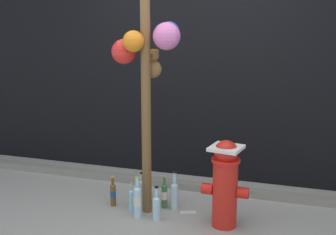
{
  "coord_description": "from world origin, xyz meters",
  "views": [
    {
      "loc": [
        1.25,
        -3.5,
        1.9
      ],
      "look_at": [
        0.02,
        0.39,
        0.96
      ],
      "focal_mm": 48.25,
      "sensor_mm": 36.0,
      "label": 1
    }
  ],
  "objects_px": {
    "bottle_3": "(138,200)",
    "bottle_5": "(141,193)",
    "fire_hydrant": "(225,182)",
    "bottle_2": "(113,194)",
    "bottle_7": "(157,207)",
    "memorial_post": "(147,34)",
    "bottle_1": "(147,190)",
    "bottle_0": "(174,194)",
    "bottle_6": "(164,195)",
    "bottle_4": "(132,199)"
  },
  "relations": [
    {
      "from": "fire_hydrant",
      "to": "bottle_1",
      "type": "distance_m",
      "value": 0.94
    },
    {
      "from": "fire_hydrant",
      "to": "bottle_6",
      "type": "relative_size",
      "value": 2.41
    },
    {
      "from": "bottle_2",
      "to": "bottle_6",
      "type": "distance_m",
      "value": 0.52
    },
    {
      "from": "bottle_1",
      "to": "bottle_2",
      "type": "relative_size",
      "value": 1.07
    },
    {
      "from": "memorial_post",
      "to": "bottle_5",
      "type": "height_order",
      "value": "memorial_post"
    },
    {
      "from": "bottle_4",
      "to": "bottle_3",
      "type": "bearing_deg",
      "value": -46.16
    },
    {
      "from": "memorial_post",
      "to": "bottle_1",
      "type": "relative_size",
      "value": 8.51
    },
    {
      "from": "bottle_5",
      "to": "bottle_6",
      "type": "bearing_deg",
      "value": 14.39
    },
    {
      "from": "bottle_0",
      "to": "bottle_2",
      "type": "bearing_deg",
      "value": -168.66
    },
    {
      "from": "bottle_5",
      "to": "bottle_4",
      "type": "bearing_deg",
      "value": -116.25
    },
    {
      "from": "bottle_0",
      "to": "bottle_6",
      "type": "xyz_separation_m",
      "value": [
        -0.1,
        -0.01,
        -0.02
      ]
    },
    {
      "from": "bottle_6",
      "to": "fire_hydrant",
      "type": "bearing_deg",
      "value": -17.87
    },
    {
      "from": "bottle_2",
      "to": "bottle_6",
      "type": "xyz_separation_m",
      "value": [
        0.51,
        0.11,
        0.01
      ]
    },
    {
      "from": "memorial_post",
      "to": "bottle_4",
      "type": "bearing_deg",
      "value": -160.91
    },
    {
      "from": "bottle_1",
      "to": "bottle_7",
      "type": "xyz_separation_m",
      "value": [
        0.22,
        -0.33,
        -0.01
      ]
    },
    {
      "from": "fire_hydrant",
      "to": "bottle_2",
      "type": "xyz_separation_m",
      "value": [
        -1.16,
        0.1,
        -0.3
      ]
    },
    {
      "from": "bottle_1",
      "to": "bottle_5",
      "type": "relative_size",
      "value": 0.91
    },
    {
      "from": "bottle_0",
      "to": "bottle_1",
      "type": "xyz_separation_m",
      "value": [
        -0.31,
        0.04,
        -0.02
      ]
    },
    {
      "from": "memorial_post",
      "to": "bottle_5",
      "type": "relative_size",
      "value": 7.78
    },
    {
      "from": "bottle_7",
      "to": "bottle_3",
      "type": "bearing_deg",
      "value": 179.06
    },
    {
      "from": "fire_hydrant",
      "to": "bottle_4",
      "type": "bearing_deg",
      "value": 177.81
    },
    {
      "from": "memorial_post",
      "to": "bottle_2",
      "type": "distance_m",
      "value": 1.64
    },
    {
      "from": "memorial_post",
      "to": "bottle_1",
      "type": "bearing_deg",
      "value": 116.53
    },
    {
      "from": "bottle_1",
      "to": "bottle_7",
      "type": "distance_m",
      "value": 0.4
    },
    {
      "from": "fire_hydrant",
      "to": "bottle_2",
      "type": "distance_m",
      "value": 1.2
    },
    {
      "from": "bottle_3",
      "to": "bottle_5",
      "type": "relative_size",
      "value": 1.11
    },
    {
      "from": "bottle_5",
      "to": "bottle_0",
      "type": "bearing_deg",
      "value": 12.15
    },
    {
      "from": "bottle_2",
      "to": "bottle_4",
      "type": "relative_size",
      "value": 1.05
    },
    {
      "from": "bottle_4",
      "to": "bottle_5",
      "type": "distance_m",
      "value": 0.13
    },
    {
      "from": "fire_hydrant",
      "to": "bottle_0",
      "type": "bearing_deg",
      "value": 157.95
    },
    {
      "from": "fire_hydrant",
      "to": "bottle_5",
      "type": "distance_m",
      "value": 0.92
    },
    {
      "from": "bottle_4",
      "to": "bottle_7",
      "type": "relative_size",
      "value": 0.9
    },
    {
      "from": "bottle_2",
      "to": "bottle_1",
      "type": "bearing_deg",
      "value": 28.0
    },
    {
      "from": "memorial_post",
      "to": "bottle_2",
      "type": "relative_size",
      "value": 9.14
    },
    {
      "from": "bottle_3",
      "to": "bottle_5",
      "type": "bearing_deg",
      "value": 101.61
    },
    {
      "from": "memorial_post",
      "to": "bottle_3",
      "type": "relative_size",
      "value": 6.99
    },
    {
      "from": "bottle_6",
      "to": "bottle_3",
      "type": "bearing_deg",
      "value": -122.43
    },
    {
      "from": "bottle_0",
      "to": "bottle_3",
      "type": "relative_size",
      "value": 0.95
    },
    {
      "from": "memorial_post",
      "to": "bottle_4",
      "type": "xyz_separation_m",
      "value": [
        -0.16,
        -0.05,
        -1.6
      ]
    },
    {
      "from": "fire_hydrant",
      "to": "bottle_2",
      "type": "relative_size",
      "value": 2.59
    },
    {
      "from": "fire_hydrant",
      "to": "bottle_3",
      "type": "relative_size",
      "value": 1.98
    },
    {
      "from": "bottle_3",
      "to": "bottle_1",
      "type": "bearing_deg",
      "value": 95.12
    },
    {
      "from": "bottle_0",
      "to": "bottle_4",
      "type": "height_order",
      "value": "bottle_0"
    },
    {
      "from": "bottle_3",
      "to": "bottle_5",
      "type": "xyz_separation_m",
      "value": [
        -0.05,
        0.22,
        -0.02
      ]
    },
    {
      "from": "bottle_2",
      "to": "bottle_5",
      "type": "height_order",
      "value": "bottle_5"
    },
    {
      "from": "bottle_3",
      "to": "bottle_6",
      "type": "height_order",
      "value": "bottle_3"
    },
    {
      "from": "fire_hydrant",
      "to": "bottle_5",
      "type": "xyz_separation_m",
      "value": [
        -0.87,
        0.15,
        -0.28
      ]
    },
    {
      "from": "bottle_3",
      "to": "bottle_7",
      "type": "distance_m",
      "value": 0.2
    },
    {
      "from": "bottle_6",
      "to": "bottle_5",
      "type": "bearing_deg",
      "value": -165.61
    },
    {
      "from": "fire_hydrant",
      "to": "bottle_7",
      "type": "xyz_separation_m",
      "value": [
        -0.63,
        -0.07,
        -0.29
      ]
    }
  ]
}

